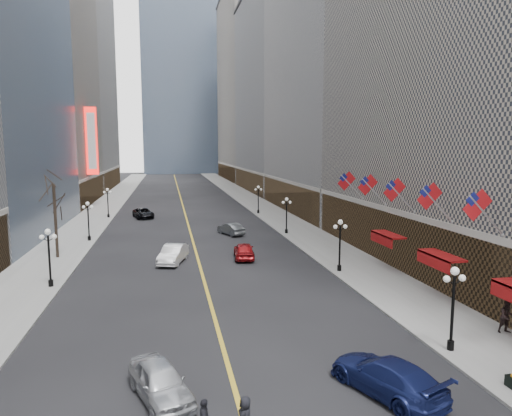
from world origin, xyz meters
name	(u,v)px	position (x,y,z in m)	size (l,w,h in m)	color
sidewalk_east	(266,210)	(14.00, 70.00, 0.07)	(6.00, 230.00, 0.15)	gray
sidewalk_west	(97,214)	(-14.00, 70.00, 0.07)	(6.00, 230.00, 0.15)	gray
lane_line	(183,205)	(0.00, 80.00, 0.01)	(0.25, 200.00, 0.02)	gold
bldg_east_b	(363,6)	(29.91, 68.00, 34.18)	(26.60, 36.60, 68.80)	#B9B7B0
bldg_east_c	(298,94)	(29.88, 106.00, 24.18)	(26.60, 40.60, 48.80)	#999A9C
bldg_east_d	(263,87)	(29.90, 149.00, 31.17)	(26.60, 46.60, 62.80)	#A49988
bldg_west_c	(15,69)	(-29.88, 87.00, 25.19)	(26.60, 30.60, 50.80)	#A49988
bldg_west_d	(55,47)	(-29.92, 121.00, 36.17)	(26.60, 38.60, 72.80)	#B9B7B0
streetlamp_east_0	(453,300)	(11.80, 14.00, 2.90)	(1.26, 0.44, 4.52)	black
streetlamp_east_1	(340,240)	(11.80, 30.00, 2.90)	(1.26, 0.44, 4.52)	black
streetlamp_east_2	(287,211)	(11.80, 48.00, 2.90)	(1.26, 0.44, 4.52)	black
streetlamp_east_3	(258,196)	(11.80, 66.00, 2.90)	(1.26, 0.44, 4.52)	black
streetlamp_west_1	(49,252)	(-11.80, 30.00, 2.90)	(1.26, 0.44, 4.52)	black
streetlamp_west_2	(88,217)	(-11.80, 48.00, 2.90)	(1.26, 0.44, 4.52)	black
streetlamp_west_3	(108,200)	(-11.80, 66.00, 2.90)	(1.26, 0.44, 4.52)	black
flag_1	(480,208)	(15.31, 17.00, 7.29)	(2.87, 0.12, 2.87)	#B2B2B7
flag_2	(432,199)	(15.31, 22.00, 7.29)	(2.87, 0.12, 2.87)	#B2B2B7
flag_3	(396,192)	(15.31, 27.00, 7.29)	(2.87, 0.12, 2.87)	#B2B2B7
flag_4	(369,187)	(15.31, 32.00, 7.29)	(2.87, 0.12, 2.87)	#B2B2B7
flag_5	(348,183)	(15.31, 37.00, 7.29)	(2.87, 0.12, 2.87)	#B2B2B7
awning_b	(439,257)	(16.11, 22.00, 3.08)	(1.40, 4.00, 0.93)	maroon
awning_c	(386,236)	(16.11, 30.00, 3.08)	(1.40, 4.00, 0.93)	maroon
theatre_marquee	(92,141)	(-15.88, 80.00, 12.00)	(2.00, 0.55, 12.00)	red
tree_west_far	(54,195)	(-13.50, 40.00, 6.24)	(3.60, 3.60, 7.92)	#2D231C
car_nb_near	(160,381)	(-3.26, 12.36, 0.79)	(1.86, 4.62, 1.58)	#B6B9BE
car_nb_mid	(173,254)	(-2.38, 36.22, 0.85)	(1.80, 5.15, 1.70)	silver
car_nb_far	(143,213)	(-6.51, 65.26, 0.76)	(2.52, 5.46, 1.52)	black
car_sb_near	(387,376)	(6.53, 10.88, 0.81)	(2.28, 5.61, 1.63)	navy
car_sb_mid	(244,251)	(4.47, 36.55, 0.80)	(1.89, 4.70, 1.60)	maroon
car_sb_far	(231,229)	(4.90, 49.04, 0.74)	(1.56, 4.48, 1.48)	#4C5054
ped_east_walk	(507,316)	(16.35, 15.40, 1.13)	(0.95, 0.52, 1.96)	black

